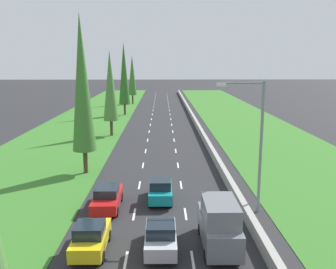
% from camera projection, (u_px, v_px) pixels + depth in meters
% --- Properties ---
extents(ground_plane, '(300.00, 300.00, 0.00)m').
position_uv_depth(ground_plane, '(161.00, 122.00, 63.33)').
color(ground_plane, '#28282B').
rests_on(ground_plane, ground).
extents(grass_verge_left, '(14.00, 140.00, 0.04)m').
position_uv_depth(grass_verge_left, '(87.00, 122.00, 63.12)').
color(grass_verge_left, '#387528').
rests_on(grass_verge_left, ground).
extents(grass_verge_right, '(14.00, 140.00, 0.04)m').
position_uv_depth(grass_verge_right, '(244.00, 122.00, 63.56)').
color(grass_verge_right, '#387528').
rests_on(grass_verge_right, ground).
extents(median_barrier, '(0.44, 120.00, 0.85)m').
position_uv_depth(median_barrier, '(194.00, 119.00, 63.34)').
color(median_barrier, '#9E9B93').
rests_on(median_barrier, ground).
extents(lane_markings, '(3.64, 116.00, 0.01)m').
position_uv_depth(lane_markings, '(161.00, 122.00, 63.33)').
color(lane_markings, white).
rests_on(lane_markings, ground).
extents(grey_van_right_lane, '(1.96, 4.90, 2.82)m').
position_uv_depth(grey_van_right_lane, '(219.00, 224.00, 20.32)').
color(grey_van_right_lane, slate).
rests_on(grey_van_right_lane, ground).
extents(silver_hatchback_centre_lane, '(1.74, 3.90, 1.72)m').
position_uv_depth(silver_hatchback_centre_lane, '(161.00, 237.00, 20.07)').
color(silver_hatchback_centre_lane, silver).
rests_on(silver_hatchback_centre_lane, ground).
extents(yellow_hatchback_left_lane, '(1.74, 3.90, 1.72)m').
position_uv_depth(yellow_hatchback_left_lane, '(91.00, 237.00, 19.98)').
color(yellow_hatchback_left_lane, yellow).
rests_on(yellow_hatchback_left_lane, ground).
extents(red_sedan_left_lane, '(1.82, 4.50, 1.64)m').
position_uv_depth(red_sedan_left_lane, '(107.00, 197.00, 25.93)').
color(red_sedan_left_lane, red).
rests_on(red_sedan_left_lane, ground).
extents(teal_hatchback_centre_lane, '(1.74, 3.90, 1.72)m').
position_uv_depth(teal_hatchback_centre_lane, '(160.00, 190.00, 27.31)').
color(teal_hatchback_centre_lane, teal).
rests_on(teal_hatchback_centre_lane, ground).
extents(poplar_tree_second, '(2.16, 2.16, 14.44)m').
position_uv_depth(poplar_tree_second, '(82.00, 84.00, 32.70)').
color(poplar_tree_second, '#4C3823').
rests_on(poplar_tree_second, ground).
extents(poplar_tree_third, '(2.09, 2.09, 11.70)m').
position_uv_depth(poplar_tree_third, '(110.00, 86.00, 50.18)').
color(poplar_tree_third, '#4C3823').
rests_on(poplar_tree_third, ground).
extents(poplar_tree_fourth, '(2.14, 2.14, 13.78)m').
position_uv_depth(poplar_tree_fourth, '(124.00, 74.00, 69.91)').
color(poplar_tree_fourth, '#4C3823').
rests_on(poplar_tree_fourth, ground).
extents(poplar_tree_fifth, '(2.09, 2.09, 11.74)m').
position_uv_depth(poplar_tree_fifth, '(132.00, 75.00, 88.60)').
color(poplar_tree_fifth, '#4C3823').
rests_on(poplar_tree_fifth, ground).
extents(street_light_mast, '(3.20, 0.28, 9.00)m').
position_uv_depth(street_light_mast, '(256.00, 138.00, 24.50)').
color(street_light_mast, gray).
rests_on(street_light_mast, ground).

